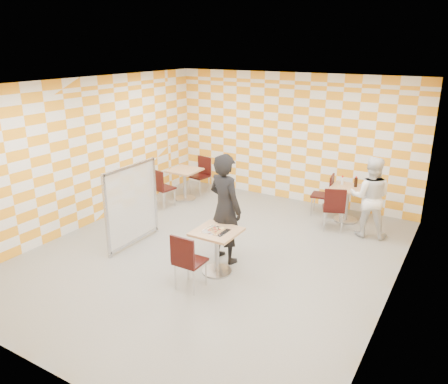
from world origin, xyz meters
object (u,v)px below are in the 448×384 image
object	(u,v)px
chair_empty_near	(161,185)
sport_bottle	(342,181)
second_table	(347,198)
chair_empty_far	(202,172)
man_dark	(225,208)
man_white	(370,197)
empty_table	(185,179)
main_table	(217,244)
chair_second_front	(334,206)
chair_second_side	(326,192)
partition	(132,205)
soda_bottle	(356,182)
chair_main_front	(187,258)

from	to	relation	value
chair_empty_near	sport_bottle	bearing A→B (deg)	22.39
second_table	chair_empty_far	distance (m)	3.68
chair_empty_far	man_dark	xyz separation A→B (m)	(2.35, -2.83, 0.41)
chair_empty_far	man_white	world-z (taller)	man_white
second_table	empty_table	distance (m)	3.82
main_table	sport_bottle	bearing A→B (deg)	73.23
chair_second_front	chair_empty_near	world-z (taller)	same
main_table	man_dark	world-z (taller)	man_dark
man_dark	man_white	world-z (taller)	man_dark
chair_empty_far	man_dark	bearing A→B (deg)	-50.27
chair_second_side	partition	size ratio (longest dim) A/B	0.60
second_table	soda_bottle	xyz separation A→B (m)	(0.12, 0.10, 0.34)
chair_second_side	chair_empty_near	size ratio (longest dim) A/B	1.00
soda_bottle	second_table	bearing A→B (deg)	-139.12
main_table	empty_table	distance (m)	3.70
chair_empty_near	chair_main_front	bearing A→B (deg)	-45.39
chair_empty_far	sport_bottle	bearing A→B (deg)	2.18
man_white	soda_bottle	distance (m)	0.80
chair_second_front	sport_bottle	world-z (taller)	sport_bottle
man_white	sport_bottle	size ratio (longest dim) A/B	8.00
empty_table	soda_bottle	distance (m)	3.97
main_table	man_white	bearing A→B (deg)	57.38
chair_empty_far	chair_main_front	bearing A→B (deg)	-59.35
chair_empty_far	sport_bottle	world-z (taller)	sport_bottle
chair_empty_near	man_dark	xyz separation A→B (m)	(2.56, -1.44, 0.41)
man_dark	man_white	bearing A→B (deg)	-112.71
chair_second_front	sport_bottle	bearing A→B (deg)	96.70
empty_table	man_dark	xyz separation A→B (m)	(2.44, -2.21, 0.45)
main_table	chair_second_side	size ratio (longest dim) A/B	0.81
chair_second_side	chair_main_front	bearing A→B (deg)	-101.20
chair_second_side	man_white	xyz separation A→B (m)	(1.06, -0.63, 0.26)
chair_empty_far	soda_bottle	size ratio (longest dim) A/B	4.02
chair_empty_near	main_table	bearing A→B (deg)	-35.45
empty_table	man_white	world-z (taller)	man_white
chair_empty_near	sport_bottle	size ratio (longest dim) A/B	4.62
second_table	partition	size ratio (longest dim) A/B	0.48
partition	man_white	distance (m)	4.53
chair_second_front	partition	size ratio (longest dim) A/B	0.60
partition	sport_bottle	size ratio (longest dim) A/B	7.75
sport_bottle	soda_bottle	world-z (taller)	soda_bottle
partition	man_dark	xyz separation A→B (m)	(1.79, 0.34, 0.17)
second_table	chair_second_side	bearing A→B (deg)	172.08
chair_empty_far	soda_bottle	distance (m)	3.81
empty_table	chair_second_side	bearing A→B (deg)	12.39
empty_table	chair_empty_far	xyz separation A→B (m)	(0.08, 0.63, 0.04)
main_table	empty_table	bearing A→B (deg)	133.69
chair_main_front	second_table	bearing A→B (deg)	72.12
partition	man_white	xyz separation A→B (m)	(3.68, 2.64, 0.01)
empty_table	chair_empty_near	world-z (taller)	chair_empty_near
empty_table	main_table	bearing A→B (deg)	-46.31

